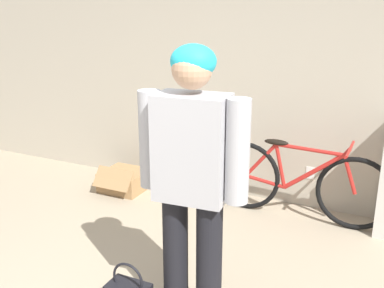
{
  "coord_description": "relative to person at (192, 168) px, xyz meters",
  "views": [
    {
      "loc": [
        1.26,
        -1.43,
        1.89
      ],
      "look_at": [
        0.23,
        0.73,
        1.14
      ],
      "focal_mm": 42.0,
      "sensor_mm": 36.0,
      "label": 1
    }
  ],
  "objects": [
    {
      "name": "cardboard_box",
      "position": [
        -1.53,
        1.53,
        -0.89
      ],
      "size": [
        0.44,
        0.49,
        0.29
      ],
      "color": "#A87F51",
      "rests_on": "ground_plane"
    },
    {
      "name": "person",
      "position": [
        0.0,
        0.0,
        0.0
      ],
      "size": [
        0.67,
        0.28,
        1.69
      ],
      "rotation": [
        0.0,
        0.0,
        0.08
      ],
      "color": "black",
      "rests_on": "ground_plane"
    },
    {
      "name": "wall_back",
      "position": [
        -0.23,
        1.98,
        0.3
      ],
      "size": [
        8.0,
        0.07,
        2.6
      ],
      "color": "#B7AD99",
      "rests_on": "ground_plane"
    },
    {
      "name": "bicycle",
      "position": [
        0.27,
        1.65,
        -0.64
      ],
      "size": [
        1.65,
        0.46,
        0.74
      ],
      "rotation": [
        0.0,
        0.0,
        -0.01
      ],
      "color": "black",
      "rests_on": "ground_plane"
    }
  ]
}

